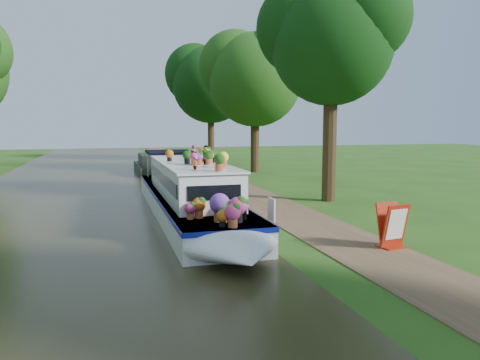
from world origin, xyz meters
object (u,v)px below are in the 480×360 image
at_px(sandwich_board, 392,228).
at_px(plant_boat, 191,194).
at_px(pedestrian_dark, 207,157).
at_px(second_boat, 152,166).
at_px(pedestrian_pink, 194,155).

bearing_deg(sandwich_board, plant_boat, 119.70).
bearing_deg(plant_boat, pedestrian_dark, 76.41).
bearing_deg(second_boat, plant_boat, -90.95).
relative_size(pedestrian_pink, pedestrian_dark, 0.96).
distance_m(sandwich_board, pedestrian_pink, 24.75).
bearing_deg(pedestrian_pink, pedestrian_dark, -89.11).
relative_size(second_boat, sandwich_board, 5.70).
bearing_deg(plant_boat, second_boat, 89.55).
height_order(second_boat, pedestrian_pink, pedestrian_pink).
distance_m(second_boat, pedestrian_pink, 6.11).
relative_size(sandwich_board, pedestrian_pink, 0.72).
bearing_deg(pedestrian_dark, second_boat, -157.79).
xyz_separation_m(second_boat, sandwich_board, (4.08, -19.83, 0.03)).
height_order(sandwich_board, pedestrian_dark, pedestrian_dark).
height_order(plant_boat, pedestrian_pink, plant_boat).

